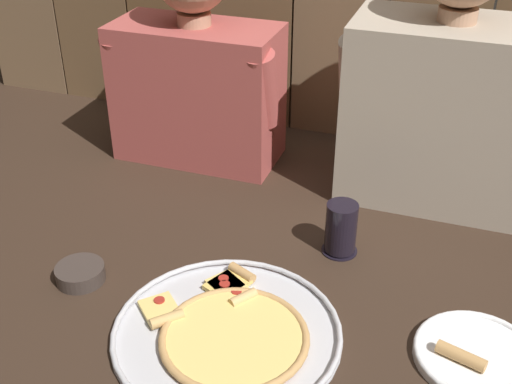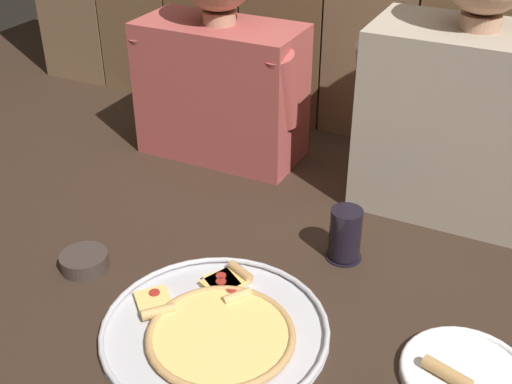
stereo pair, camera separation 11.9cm
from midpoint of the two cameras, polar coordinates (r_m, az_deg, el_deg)
ground_plane at (r=1.23m, az=0.49°, el=-9.43°), size 3.20×3.20×0.00m
pizza_tray at (r=1.15m, az=-0.45°, el=-12.04°), size 0.40×0.40×0.03m
dinner_plate at (r=1.15m, az=20.82°, el=-14.81°), size 0.21×0.21×0.03m
drinking_glass at (r=1.32m, az=10.41°, el=-3.78°), size 0.07×0.07×0.11m
dipping_bowl at (r=1.32m, az=-12.34°, el=-5.95°), size 0.09×0.09×0.03m
diner_left at (r=1.62m, az=-1.00°, el=11.42°), size 0.44×0.20×0.56m
diner_right at (r=1.46m, az=20.28°, el=7.86°), size 0.45×0.24×0.62m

